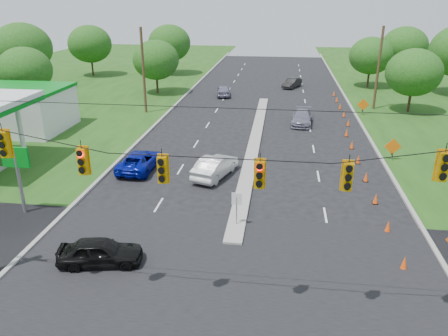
# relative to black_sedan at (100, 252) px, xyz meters

# --- Properties ---
(ground) EXTENTS (160.00, 160.00, 0.00)m
(ground) POSITION_rel_black_sedan_xyz_m (5.98, -1.54, -0.67)
(ground) COLOR black
(ground) RESTS_ON ground
(cross_street) EXTENTS (160.00, 14.00, 0.02)m
(cross_street) POSITION_rel_black_sedan_xyz_m (5.98, -1.54, -0.67)
(cross_street) COLOR black
(cross_street) RESTS_ON ground
(curb_left) EXTENTS (0.25, 110.00, 0.16)m
(curb_left) POSITION_rel_black_sedan_xyz_m (-4.12, 28.46, -0.67)
(curb_left) COLOR gray
(curb_left) RESTS_ON ground
(curb_right) EXTENTS (0.25, 110.00, 0.16)m
(curb_right) POSITION_rel_black_sedan_xyz_m (16.08, 28.46, -0.67)
(curb_right) COLOR gray
(curb_right) RESTS_ON ground
(median) EXTENTS (1.00, 34.00, 0.18)m
(median) POSITION_rel_black_sedan_xyz_m (5.98, 19.46, -0.67)
(median) COLOR gray
(median) RESTS_ON ground
(median_sign) EXTENTS (0.55, 0.06, 2.05)m
(median_sign) POSITION_rel_black_sedan_xyz_m (5.98, 4.46, 0.79)
(median_sign) COLOR gray
(median_sign) RESTS_ON ground
(signal_span) EXTENTS (25.60, 0.32, 9.00)m
(signal_span) POSITION_rel_black_sedan_xyz_m (5.93, -2.54, 4.30)
(signal_span) COLOR #422D1C
(signal_span) RESTS_ON ground
(utility_pole_far_left) EXTENTS (0.28, 0.28, 9.00)m
(utility_pole_far_left) POSITION_rel_black_sedan_xyz_m (-6.52, 28.46, 3.83)
(utility_pole_far_left) COLOR #422D1C
(utility_pole_far_left) RESTS_ON ground
(utility_pole_far_right) EXTENTS (0.28, 0.28, 9.00)m
(utility_pole_far_right) POSITION_rel_black_sedan_xyz_m (18.48, 33.46, 3.83)
(utility_pole_far_right) COLOR #422D1C
(utility_pole_far_right) RESTS_ON ground
(cone_0) EXTENTS (0.32, 0.32, 0.70)m
(cone_0) POSITION_rel_black_sedan_xyz_m (14.14, 1.46, -0.32)
(cone_0) COLOR #FF5111
(cone_0) RESTS_ON ground
(cone_1) EXTENTS (0.32, 0.32, 0.70)m
(cone_1) POSITION_rel_black_sedan_xyz_m (14.14, 4.96, -0.32)
(cone_1) COLOR #FF5111
(cone_1) RESTS_ON ground
(cone_2) EXTENTS (0.32, 0.32, 0.70)m
(cone_2) POSITION_rel_black_sedan_xyz_m (14.14, 8.46, -0.32)
(cone_2) COLOR #FF5111
(cone_2) RESTS_ON ground
(cone_3) EXTENTS (0.32, 0.32, 0.70)m
(cone_3) POSITION_rel_black_sedan_xyz_m (14.14, 11.96, -0.32)
(cone_3) COLOR #FF5111
(cone_3) RESTS_ON ground
(cone_4) EXTENTS (0.32, 0.32, 0.70)m
(cone_4) POSITION_rel_black_sedan_xyz_m (14.14, 15.46, -0.32)
(cone_4) COLOR #FF5111
(cone_4) RESTS_ON ground
(cone_5) EXTENTS (0.32, 0.32, 0.70)m
(cone_5) POSITION_rel_black_sedan_xyz_m (14.14, 18.96, -0.32)
(cone_5) COLOR #FF5111
(cone_5) RESTS_ON ground
(cone_6) EXTENTS (0.32, 0.32, 0.70)m
(cone_6) POSITION_rel_black_sedan_xyz_m (14.14, 22.46, -0.32)
(cone_6) COLOR #FF5111
(cone_6) RESTS_ON ground
(cone_7) EXTENTS (0.32, 0.32, 0.70)m
(cone_7) POSITION_rel_black_sedan_xyz_m (14.74, 25.96, -0.32)
(cone_7) COLOR #FF5111
(cone_7) RESTS_ON ground
(cone_8) EXTENTS (0.32, 0.32, 0.70)m
(cone_8) POSITION_rel_black_sedan_xyz_m (14.74, 29.46, -0.32)
(cone_8) COLOR #FF5111
(cone_8) RESTS_ON ground
(cone_9) EXTENTS (0.32, 0.32, 0.70)m
(cone_9) POSITION_rel_black_sedan_xyz_m (14.74, 32.96, -0.32)
(cone_9) COLOR #FF5111
(cone_9) RESTS_ON ground
(cone_10) EXTENTS (0.32, 0.32, 0.70)m
(cone_10) POSITION_rel_black_sedan_xyz_m (14.74, 36.46, -0.32)
(cone_10) COLOR #FF5111
(cone_10) RESTS_ON ground
(cone_11) EXTENTS (0.32, 0.32, 0.70)m
(cone_11) POSITION_rel_black_sedan_xyz_m (14.74, 39.96, -0.32)
(cone_11) COLOR #FF5111
(cone_11) RESTS_ON ground
(work_sign_1) EXTENTS (1.27, 0.58, 1.37)m
(work_sign_1) POSITION_rel_black_sedan_xyz_m (16.78, 16.46, 0.42)
(work_sign_1) COLOR black
(work_sign_1) RESTS_ON ground
(work_sign_2) EXTENTS (1.27, 0.58, 1.37)m
(work_sign_2) POSITION_rel_black_sedan_xyz_m (16.78, 30.46, 0.42)
(work_sign_2) COLOR black
(work_sign_2) RESTS_ON ground
(tree_2) EXTENTS (5.88, 5.88, 6.86)m
(tree_2) POSITION_rel_black_sedan_xyz_m (-20.02, 28.46, 3.67)
(tree_2) COLOR black
(tree_2) RESTS_ON ground
(tree_3) EXTENTS (7.56, 7.56, 8.82)m
(tree_3) POSITION_rel_black_sedan_xyz_m (-26.02, 38.46, 4.91)
(tree_3) COLOR black
(tree_3) RESTS_ON ground
(tree_4) EXTENTS (6.72, 6.72, 7.84)m
(tree_4) POSITION_rel_black_sedan_xyz_m (-22.02, 50.46, 4.29)
(tree_4) COLOR black
(tree_4) RESTS_ON ground
(tree_5) EXTENTS (5.88, 5.88, 6.86)m
(tree_5) POSITION_rel_black_sedan_xyz_m (-8.02, 38.46, 3.67)
(tree_5) COLOR black
(tree_5) RESTS_ON ground
(tree_6) EXTENTS (6.72, 6.72, 7.84)m
(tree_6) POSITION_rel_black_sedan_xyz_m (-10.02, 53.46, 4.29)
(tree_6) COLOR black
(tree_6) RESTS_ON ground
(tree_9) EXTENTS (5.88, 5.88, 6.86)m
(tree_9) POSITION_rel_black_sedan_xyz_m (21.98, 32.46, 3.67)
(tree_9) COLOR black
(tree_9) RESTS_ON ground
(tree_11) EXTENTS (6.72, 6.72, 7.84)m
(tree_11) POSITION_rel_black_sedan_xyz_m (25.98, 53.46, 4.29)
(tree_11) COLOR black
(tree_11) RESTS_ON ground
(tree_12) EXTENTS (5.88, 5.88, 6.86)m
(tree_12) POSITION_rel_black_sedan_xyz_m (19.98, 46.46, 3.67)
(tree_12) COLOR black
(tree_12) RESTS_ON ground
(black_sedan) EXTENTS (4.17, 2.29, 1.34)m
(black_sedan) POSITION_rel_black_sedan_xyz_m (0.00, 0.00, 0.00)
(black_sedan) COLOR black
(black_sedan) RESTS_ON ground
(white_sedan) EXTENTS (2.91, 4.89, 1.52)m
(white_sedan) POSITION_rel_black_sedan_xyz_m (3.73, 11.48, 0.09)
(white_sedan) COLOR #BCBCBC
(white_sedan) RESTS_ON ground
(blue_pickup) EXTENTS (2.47, 5.01, 1.37)m
(blue_pickup) POSITION_rel_black_sedan_xyz_m (-1.94, 12.06, 0.01)
(blue_pickup) COLOR #051098
(blue_pickup) RESTS_ON ground
(silver_car_far) EXTENTS (2.32, 4.85, 1.36)m
(silver_car_far) POSITION_rel_black_sedan_xyz_m (10.23, 26.06, 0.01)
(silver_car_far) COLOR slate
(silver_car_far) RESTS_ON ground
(silver_car_oncoming) EXTENTS (2.19, 4.26, 1.39)m
(silver_car_oncoming) POSITION_rel_black_sedan_xyz_m (0.74, 38.09, 0.02)
(silver_car_oncoming) COLOR gray
(silver_car_oncoming) RESTS_ON ground
(dark_car_receding) EXTENTS (2.90, 4.25, 1.33)m
(dark_car_receding) POSITION_rel_black_sedan_xyz_m (9.48, 44.83, -0.01)
(dark_car_receding) COLOR black
(dark_car_receding) RESTS_ON ground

